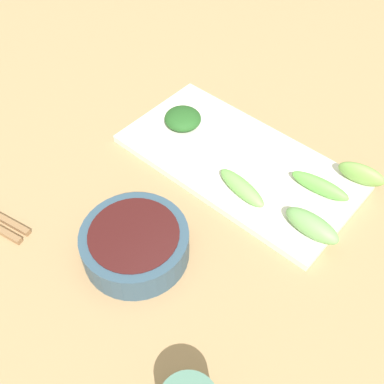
% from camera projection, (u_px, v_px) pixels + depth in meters
% --- Properties ---
extents(tabletop, '(2.10, 2.10, 0.02)m').
position_uv_depth(tabletop, '(197.00, 205.00, 0.66)').
color(tabletop, '#9D7B53').
rests_on(tabletop, ground).
extents(sauce_bowl, '(0.14, 0.14, 0.04)m').
position_uv_depth(sauce_bowl, '(134.00, 242.00, 0.58)').
color(sauce_bowl, '#2E475A').
rests_on(sauce_bowl, tabletop).
extents(serving_plate, '(0.18, 0.36, 0.01)m').
position_uv_depth(serving_plate, '(241.00, 163.00, 0.69)').
color(serving_plate, silver).
rests_on(serving_plate, tabletop).
extents(broccoli_stalk_0, '(0.03, 0.08, 0.03)m').
position_uv_depth(broccoli_stalk_0, '(312.00, 226.00, 0.59)').
color(broccoli_stalk_0, '#6BA458').
rests_on(broccoli_stalk_0, serving_plate).
extents(broccoli_stalk_1, '(0.03, 0.07, 0.03)m').
position_uv_depth(broccoli_stalk_1, '(361.00, 174.00, 0.65)').
color(broccoli_stalk_1, '#72A148').
rests_on(broccoli_stalk_1, serving_plate).
extents(broccoli_stalk_2, '(0.03, 0.09, 0.02)m').
position_uv_depth(broccoli_stalk_2, '(320.00, 186.00, 0.64)').
color(broccoli_stalk_2, '#61AD47').
rests_on(broccoli_stalk_2, serving_plate).
extents(broccoli_leafy_3, '(0.07, 0.07, 0.03)m').
position_uv_depth(broccoli_leafy_3, '(183.00, 118.00, 0.73)').
color(broccoli_leafy_3, '#22511F').
rests_on(broccoli_leafy_3, serving_plate).
extents(broccoli_stalk_4, '(0.04, 0.09, 0.02)m').
position_uv_depth(broccoli_stalk_4, '(242.00, 188.00, 0.64)').
color(broccoli_stalk_4, '#71B654').
rests_on(broccoli_stalk_4, serving_plate).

